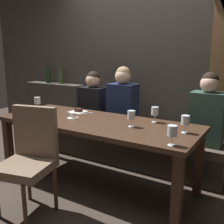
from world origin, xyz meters
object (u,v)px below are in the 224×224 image
(wine_glass_end_left, at_px, (131,115))
(wine_glass_far_right, at_px, (37,101))
(diner_redhead, at_px, (93,100))
(espresso_cup, at_px, (73,116))
(wine_glass_end_right, at_px, (172,132))
(dessert_plate, at_px, (78,111))
(fork_on_table, at_px, (87,113))
(wine_glass_center_front, at_px, (185,121))
(diner_far_end, at_px, (208,111))
(chair_near_side, at_px, (30,154))
(diner_bearded, at_px, (123,101))
(wine_glass_far_left, at_px, (155,111))
(dining_table, at_px, (96,129))
(wine_bottle_dark_red, at_px, (48,76))
(banquette_bench, at_px, (126,147))
(wine_bottle_pale_label, at_px, (61,76))

(wine_glass_end_left, bearing_deg, wine_glass_far_right, 176.69)
(diner_redhead, relative_size, espresso_cup, 6.32)
(wine_glass_end_right, height_order, dessert_plate, wine_glass_end_right)
(fork_on_table, bearing_deg, wine_glass_center_front, 14.10)
(wine_glass_far_right, bearing_deg, diner_far_end, 17.94)
(chair_near_side, height_order, wine_glass_center_front, chair_near_side)
(wine_glass_end_right, bearing_deg, diner_far_end, 87.31)
(chair_near_side, bearing_deg, diner_far_end, 49.09)
(espresso_cup, distance_m, fork_on_table, 0.27)
(diner_bearded, relative_size, wine_glass_far_left, 5.10)
(dessert_plate, bearing_deg, dining_table, -28.11)
(diner_bearded, distance_m, espresso_cup, 0.76)
(wine_bottle_dark_red, height_order, fork_on_table, wine_bottle_dark_red)
(wine_bottle_dark_red, height_order, dessert_plate, wine_bottle_dark_red)
(espresso_cup, distance_m, dessert_plate, 0.31)
(banquette_bench, xyz_separation_m, wine_bottle_dark_red, (-1.69, 0.32, 0.84))
(wine_glass_center_front, xyz_separation_m, fork_on_table, (-1.23, 0.16, -0.11))
(wine_glass_far_left, bearing_deg, diner_bearded, 146.74)
(wine_bottle_pale_label, distance_m, wine_glass_far_left, 2.16)
(chair_near_side, relative_size, diner_redhead, 1.29)
(diner_redhead, distance_m, fork_on_table, 0.54)
(dessert_plate, bearing_deg, diner_redhead, 102.82)
(dining_table, bearing_deg, wine_glass_far_left, 26.09)
(banquette_bench, distance_m, espresso_cup, 0.96)
(fork_on_table, bearing_deg, diner_redhead, 138.47)
(diner_redhead, distance_m, wine_glass_end_left, 1.20)
(banquette_bench, xyz_separation_m, diner_redhead, (-0.53, 0.00, 0.58))
(dessert_plate, bearing_deg, chair_near_side, -78.64)
(banquette_bench, distance_m, diner_redhead, 0.79)
(chair_near_side, distance_m, dessert_plate, 0.99)
(wine_bottle_dark_red, bearing_deg, espresso_cup, -37.14)
(wine_glass_end_left, bearing_deg, diner_bearded, 125.07)
(diner_redhead, relative_size, wine_glass_end_left, 4.63)
(fork_on_table, bearing_deg, wine_bottle_pale_label, 165.55)
(diner_redhead, height_order, wine_bottle_pale_label, wine_bottle_pale_label)
(diner_bearded, bearing_deg, banquette_bench, 27.17)
(wine_bottle_pale_label, bearing_deg, espresso_cup, -43.54)
(banquette_bench, bearing_deg, wine_glass_far_left, -37.06)
(banquette_bench, distance_m, diner_far_end, 1.17)
(fork_on_table, bearing_deg, wine_bottle_dark_red, 171.73)
(chair_near_side, relative_size, wine_bottle_pale_label, 3.01)
(dining_table, relative_size, diner_bearded, 2.63)
(diner_bearded, xyz_separation_m, wine_glass_end_right, (1.00, -1.00, 0.01))
(wine_glass_center_front, bearing_deg, wine_glass_far_right, 179.83)
(banquette_bench, xyz_separation_m, wine_bottle_pale_label, (-1.44, 0.36, 0.84))
(chair_near_side, bearing_deg, diner_bearded, 82.49)
(wine_glass_center_front, relative_size, fork_on_table, 0.96)
(dining_table, distance_m, chair_near_side, 0.76)
(wine_bottle_pale_label, height_order, wine_glass_far_left, wine_bottle_pale_label)
(wine_bottle_pale_label, bearing_deg, banquette_bench, -13.91)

